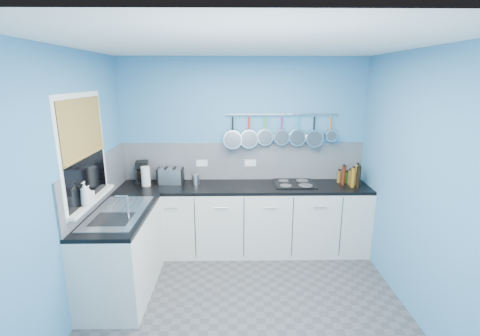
{
  "coord_description": "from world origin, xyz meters",
  "views": [
    {
      "loc": [
        -0.11,
        -2.98,
        2.23
      ],
      "look_at": [
        -0.05,
        0.75,
        1.25
      ],
      "focal_mm": 25.61,
      "sensor_mm": 36.0,
      "label": 1
    }
  ],
  "objects_px": {
    "toaster": "(171,176)",
    "canister": "(196,179)",
    "soap_bottle_b": "(89,194)",
    "hob": "(294,183)",
    "coffee_maker": "(142,172)",
    "paper_towel": "(146,176)",
    "soap_bottle_a": "(85,194)"
  },
  "relations": [
    {
      "from": "soap_bottle_b",
      "to": "paper_towel",
      "type": "bearing_deg",
      "value": 74.05
    },
    {
      "from": "soap_bottle_a",
      "to": "paper_towel",
      "type": "height_order",
      "value": "soap_bottle_a"
    },
    {
      "from": "paper_towel",
      "to": "hob",
      "type": "relative_size",
      "value": 0.48
    },
    {
      "from": "paper_towel",
      "to": "hob",
      "type": "height_order",
      "value": "paper_towel"
    },
    {
      "from": "soap_bottle_b",
      "to": "canister",
      "type": "bearing_deg",
      "value": 49.29
    },
    {
      "from": "hob",
      "to": "canister",
      "type": "bearing_deg",
      "value": 179.97
    },
    {
      "from": "soap_bottle_a",
      "to": "toaster",
      "type": "distance_m",
      "value": 1.34
    },
    {
      "from": "canister",
      "to": "coffee_maker",
      "type": "bearing_deg",
      "value": 173.56
    },
    {
      "from": "toaster",
      "to": "canister",
      "type": "xyz_separation_m",
      "value": [
        0.33,
        -0.05,
        -0.03
      ]
    },
    {
      "from": "toaster",
      "to": "hob",
      "type": "relative_size",
      "value": 0.6
    },
    {
      "from": "coffee_maker",
      "to": "hob",
      "type": "xyz_separation_m",
      "value": [
        1.98,
        -0.08,
        -0.14
      ]
    },
    {
      "from": "soap_bottle_b",
      "to": "hob",
      "type": "distance_m",
      "value": 2.45
    },
    {
      "from": "coffee_maker",
      "to": "soap_bottle_b",
      "type": "bearing_deg",
      "value": -108.79
    },
    {
      "from": "coffee_maker",
      "to": "toaster",
      "type": "distance_m",
      "value": 0.38
    },
    {
      "from": "toaster",
      "to": "canister",
      "type": "relative_size",
      "value": 2.37
    },
    {
      "from": "soap_bottle_a",
      "to": "hob",
      "type": "height_order",
      "value": "soap_bottle_a"
    },
    {
      "from": "coffee_maker",
      "to": "canister",
      "type": "bearing_deg",
      "value": -14.85
    },
    {
      "from": "coffee_maker",
      "to": "toaster",
      "type": "height_order",
      "value": "coffee_maker"
    },
    {
      "from": "coffee_maker",
      "to": "toaster",
      "type": "xyz_separation_m",
      "value": [
        0.38,
        -0.03,
        -0.04
      ]
    },
    {
      "from": "coffee_maker",
      "to": "canister",
      "type": "distance_m",
      "value": 0.71
    },
    {
      "from": "canister",
      "to": "hob",
      "type": "bearing_deg",
      "value": -0.03
    },
    {
      "from": "soap_bottle_a",
      "to": "canister",
      "type": "bearing_deg",
      "value": 51.38
    },
    {
      "from": "toaster",
      "to": "soap_bottle_a",
      "type": "bearing_deg",
      "value": -111.54
    },
    {
      "from": "soap_bottle_b",
      "to": "canister",
      "type": "relative_size",
      "value": 1.31
    },
    {
      "from": "paper_towel",
      "to": "canister",
      "type": "bearing_deg",
      "value": 4.65
    },
    {
      "from": "soap_bottle_a",
      "to": "hob",
      "type": "distance_m",
      "value": 2.49
    },
    {
      "from": "coffee_maker",
      "to": "toaster",
      "type": "bearing_deg",
      "value": -12.87
    },
    {
      "from": "soap_bottle_b",
      "to": "paper_towel",
      "type": "relative_size",
      "value": 0.69
    },
    {
      "from": "paper_towel",
      "to": "hob",
      "type": "distance_m",
      "value": 1.91
    },
    {
      "from": "soap_bottle_b",
      "to": "coffee_maker",
      "type": "relative_size",
      "value": 0.6
    },
    {
      "from": "soap_bottle_a",
      "to": "paper_towel",
      "type": "relative_size",
      "value": 0.96
    },
    {
      "from": "soap_bottle_a",
      "to": "toaster",
      "type": "xyz_separation_m",
      "value": [
        0.58,
        1.2,
        -0.17
      ]
    }
  ]
}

